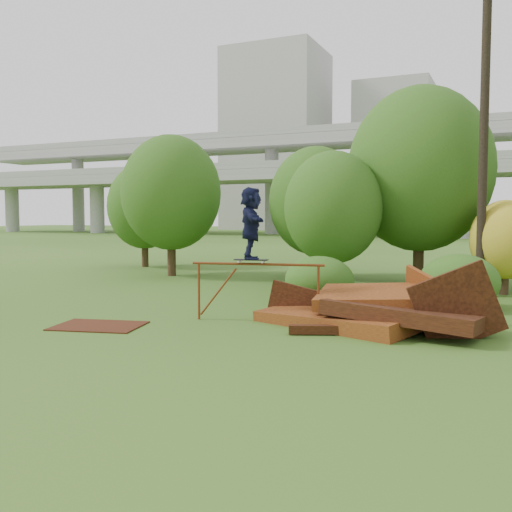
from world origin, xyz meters
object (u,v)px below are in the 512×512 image
at_px(utility_pole, 484,127).
at_px(scrap_pile, 374,311).
at_px(skater, 251,223).
at_px(flat_plate, 99,326).

bearing_deg(utility_pole, scrap_pile, -107.03).
bearing_deg(skater, scrap_pile, -106.93).
height_order(scrap_pile, skater, skater).
relative_size(scrap_pile, utility_pole, 0.54).
relative_size(flat_plate, utility_pole, 0.19).
height_order(skater, utility_pole, utility_pole).
xyz_separation_m(skater, flat_plate, (-3.04, -2.05, -2.42)).
xyz_separation_m(scrap_pile, flat_plate, (-5.97, -2.57, -0.37)).
xyz_separation_m(scrap_pile, utility_pole, (2.01, 6.57, 5.08)).
height_order(scrap_pile, utility_pole, utility_pole).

